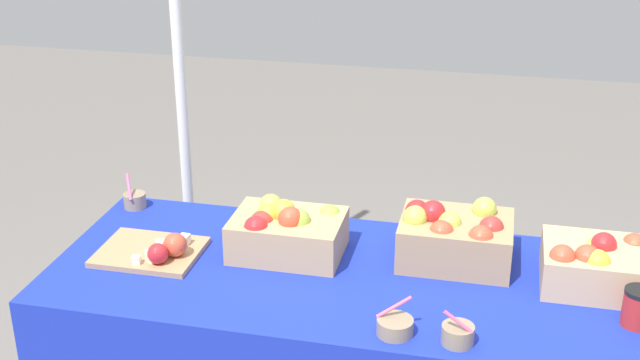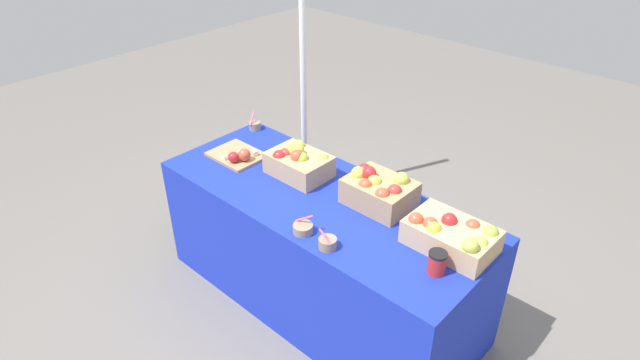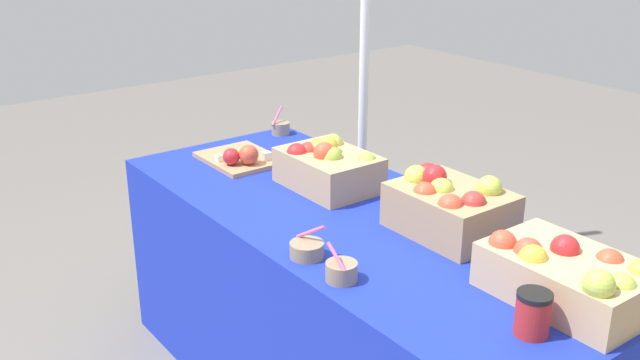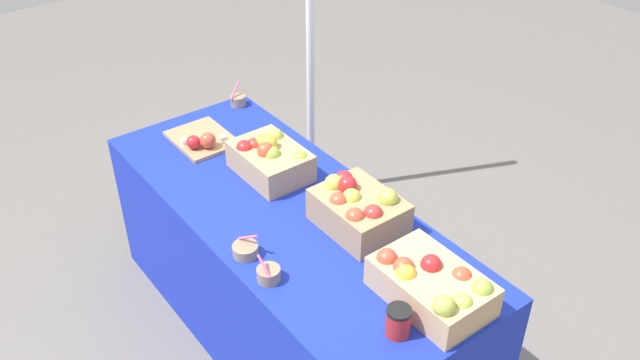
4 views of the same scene
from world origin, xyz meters
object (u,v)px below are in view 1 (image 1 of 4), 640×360
Objects in this scene: apple_crate_right at (287,231)px; apple_crate_left at (615,266)px; sample_bowl_mid at (135,200)px; cutting_board_front at (156,251)px; sample_bowl_far at (458,334)px; sample_bowl_near at (395,326)px; tent_pole at (180,78)px; coffee_cup at (638,307)px; apple_crate_middle at (455,236)px.

apple_crate_left is at bearing 0.26° from apple_crate_right.
apple_crate_left is 1.62m from sample_bowl_mid.
cutting_board_front is 0.99m from sample_bowl_far.
sample_bowl_near is (-0.59, -0.38, -0.05)m from apple_crate_left.
apple_crate_right is 0.94m from tent_pole.
sample_bowl_mid is at bearing 123.92° from cutting_board_front.
coffee_cup reaches higher than sample_bowl_near.
apple_crate_left is at bearing 103.07° from coffee_cup.
apple_crate_middle is 0.52m from apple_crate_right.
cutting_board_front is at bearing -74.98° from tent_pole.
apple_crate_middle is at bearing 153.66° from coffee_cup.
apple_crate_middle reaches higher than sample_bowl_near.
apple_crate_left is at bearing -22.60° from tent_pole.
cutting_board_front is 1.43m from coffee_cup.
cutting_board_front is at bearing -174.77° from apple_crate_left.
sample_bowl_near is 0.98× the size of sample_bowl_far.
sample_bowl_near reaches higher than cutting_board_front.
apple_crate_middle is at bearing -28.19° from tent_pole.
apple_crate_middle is at bearing 11.56° from cutting_board_front.
tent_pole is (-1.12, 0.60, 0.26)m from apple_crate_middle.
tent_pole is (-1.17, 1.05, 0.32)m from sample_bowl_far.
tent_pole reaches higher than coffee_cup.
sample_bowl_near is at bearing 177.63° from sample_bowl_far.
apple_crate_left is 3.83× the size of sample_bowl_far.
apple_crate_middle is at bearing 7.11° from apple_crate_right.
sample_bowl_far is at bearing -15.38° from cutting_board_front.
apple_crate_middle is 0.57m from coffee_cup.
sample_bowl_far is at bearing -26.79° from sample_bowl_mid.
sample_bowl_near is at bearing -43.43° from apple_crate_right.
apple_crate_left reaches higher than sample_bowl_far.
apple_crate_left reaches higher than cutting_board_front.
sample_bowl_near is (0.79, -0.26, -0.00)m from cutting_board_front.
sample_bowl_mid is at bearing 166.34° from coffee_cup.
cutting_board_front is (-0.91, -0.19, -0.06)m from apple_crate_middle.
sample_bowl_near is at bearing -105.15° from apple_crate_middle.
coffee_cup is at bearing -27.61° from tent_pole.
coffee_cup is 0.05× the size of tent_pole.
sample_bowl_near is at bearing -17.96° from cutting_board_front.
apple_crate_middle is 3.23× the size of sample_bowl_far.
tent_pole reaches higher than sample_bowl_near.
tent_pole is (-1.00, 1.04, 0.33)m from sample_bowl_near.
apple_crate_left is 0.70m from sample_bowl_near.
apple_crate_left reaches higher than sample_bowl_mid.
apple_crate_middle is 0.93m from cutting_board_front.
apple_crate_right is at bearing -172.89° from apple_crate_middle.
apple_crate_left is at bearing 5.23° from cutting_board_front.
sample_bowl_mid is at bearing 153.21° from sample_bowl_far.
sample_bowl_far is at bearing -84.11° from apple_crate_middle.
cutting_board_front is at bearing 162.04° from sample_bowl_near.
apple_crate_right is 0.69m from sample_bowl_far.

